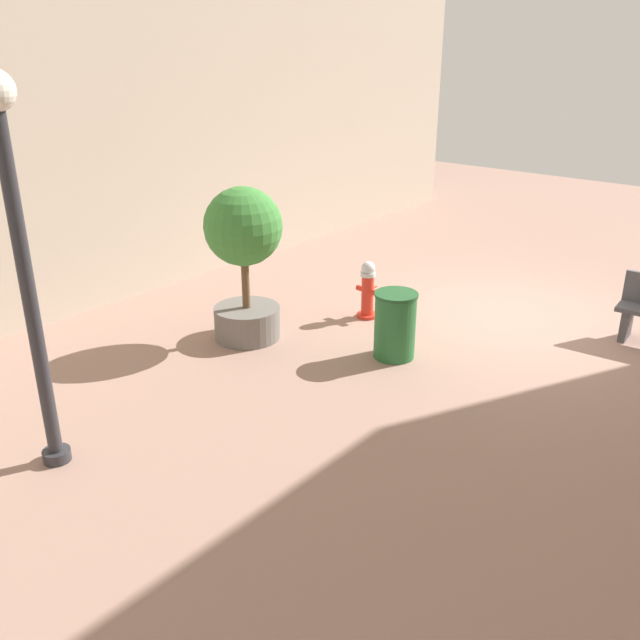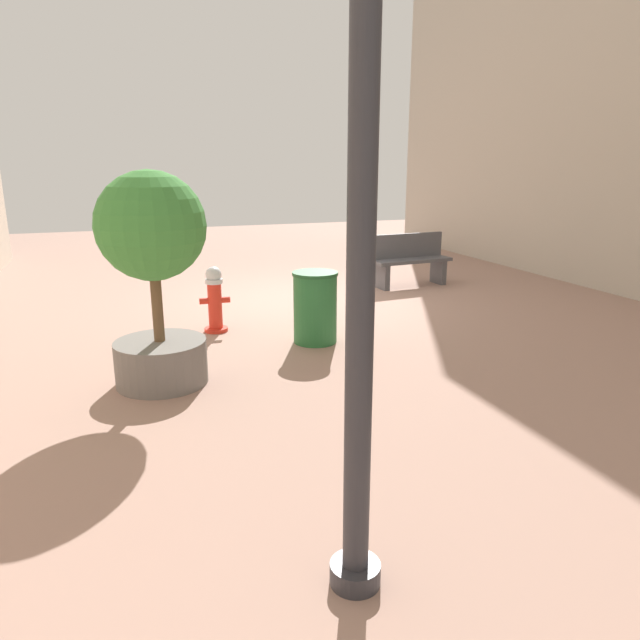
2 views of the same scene
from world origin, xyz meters
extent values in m
plane|color=#9E7A6B|center=(0.00, 0.00, 0.00)|extent=(23.40, 23.40, 0.00)
cylinder|color=red|center=(1.69, 1.44, 0.03)|extent=(0.32, 0.32, 0.05)
cylinder|color=red|center=(1.69, 1.44, 0.36)|extent=(0.19, 0.19, 0.61)
cylinder|color=silver|center=(1.69, 1.44, 0.69)|extent=(0.23, 0.23, 0.06)
sphere|color=silver|center=(1.69, 1.44, 0.78)|extent=(0.21, 0.21, 0.21)
cylinder|color=red|center=(1.83, 1.43, 0.43)|extent=(0.14, 0.09, 0.08)
cylinder|color=red|center=(1.55, 1.45, 0.43)|extent=(0.14, 0.09, 0.08)
cylinder|color=red|center=(1.68, 1.29, 0.39)|extent=(0.12, 0.15, 0.11)
cube|color=#4C4C51|center=(-2.83, -0.37, 0.23)|extent=(0.13, 0.40, 0.45)
cube|color=#4C4C51|center=(-1.61, -0.27, 0.23)|extent=(0.13, 0.40, 0.45)
cube|color=#4C4C51|center=(-2.22, -0.32, 0.48)|extent=(1.55, 0.56, 0.06)
cube|color=#4C4C51|center=(-2.20, -0.51, 0.73)|extent=(1.52, 0.18, 0.44)
cylinder|color=slate|center=(2.55, 3.16, 0.23)|extent=(0.94, 0.94, 0.46)
cylinder|color=brown|center=(2.55, 3.16, 0.88)|extent=(0.11, 0.11, 0.85)
sphere|color=#3D8438|center=(2.55, 3.16, 1.63)|extent=(1.07, 1.07, 1.07)
cylinder|color=#2D2D33|center=(1.81, 6.58, 0.06)|extent=(0.28, 0.28, 0.12)
cylinder|color=#2D2D33|center=(1.81, 6.58, 1.79)|extent=(0.14, 0.14, 3.34)
cylinder|color=#266633|center=(0.58, 2.34, 0.43)|extent=(0.55, 0.55, 0.87)
cylinder|color=#1E5128|center=(0.58, 2.34, 0.89)|extent=(0.58, 0.58, 0.04)
camera|label=1|loc=(-4.01, 9.36, 3.98)|focal=38.28mm
camera|label=2|loc=(2.90, 9.05, 2.23)|focal=32.53mm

